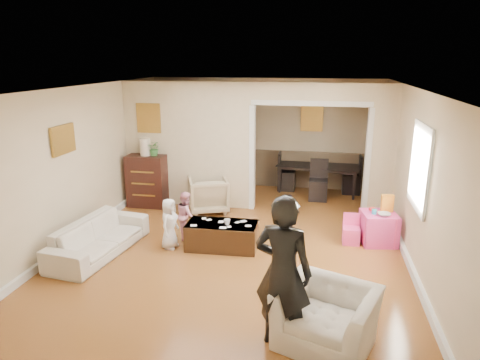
% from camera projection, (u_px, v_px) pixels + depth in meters
% --- Properties ---
extents(floor, '(7.00, 7.00, 0.00)m').
position_uv_depth(floor, '(238.00, 242.00, 7.42)').
color(floor, '#A9622B').
rests_on(floor, ground).
extents(partition_left, '(2.75, 0.18, 2.60)m').
position_uv_depth(partition_left, '(189.00, 145.00, 9.01)').
color(partition_left, beige).
rests_on(partition_left, ground).
extents(partition_right, '(0.55, 0.18, 2.60)m').
position_uv_depth(partition_right, '(381.00, 152.00, 8.34)').
color(partition_right, beige).
rests_on(partition_right, ground).
extents(partition_header, '(2.22, 0.18, 0.35)m').
position_uv_depth(partition_header, '(312.00, 92.00, 8.27)').
color(partition_header, beige).
rests_on(partition_header, partition_right).
extents(window_pane, '(0.03, 0.95, 1.10)m').
position_uv_depth(window_pane, '(421.00, 167.00, 6.14)').
color(window_pane, white).
rests_on(window_pane, ground).
extents(framed_art_partition, '(0.45, 0.03, 0.55)m').
position_uv_depth(framed_art_partition, '(149.00, 118.00, 8.91)').
color(framed_art_partition, brown).
rests_on(framed_art_partition, partition_left).
extents(framed_art_sofa_wall, '(0.03, 0.55, 0.40)m').
position_uv_depth(framed_art_sofa_wall, '(63.00, 140.00, 6.84)').
color(framed_art_sofa_wall, brown).
extents(framed_art_alcove, '(0.45, 0.03, 0.55)m').
position_uv_depth(framed_art_alcove, '(312.00, 118.00, 10.02)').
color(framed_art_alcove, brown).
extents(sofa, '(0.98, 1.97, 0.55)m').
position_uv_depth(sofa, '(99.00, 237.00, 6.92)').
color(sofa, beige).
rests_on(sofa, ground).
extents(armchair_back, '(1.00, 1.01, 0.72)m').
position_uv_depth(armchair_back, '(208.00, 194.00, 8.82)').
color(armchair_back, tan).
rests_on(armchair_back, ground).
extents(armchair_front, '(1.26, 1.19, 0.66)m').
position_uv_depth(armchair_front, '(327.00, 317.00, 4.70)').
color(armchair_front, beige).
rests_on(armchair_front, ground).
extents(dresser, '(0.80, 0.45, 1.10)m').
position_uv_depth(dresser, '(147.00, 181.00, 9.11)').
color(dresser, black).
rests_on(dresser, ground).
extents(table_lamp, '(0.22, 0.22, 0.36)m').
position_uv_depth(table_lamp, '(145.00, 147.00, 8.91)').
color(table_lamp, beige).
rests_on(table_lamp, dresser).
extents(potted_plant, '(0.28, 0.24, 0.31)m').
position_uv_depth(potted_plant, '(155.00, 148.00, 8.88)').
color(potted_plant, '#3C7935').
rests_on(potted_plant, dresser).
extents(coffee_table, '(1.18, 0.62, 0.43)m').
position_uv_depth(coffee_table, '(222.00, 236.00, 7.14)').
color(coffee_table, '#3A2312').
rests_on(coffee_table, ground).
extents(coffee_cup, '(0.11, 0.11, 0.10)m').
position_uv_depth(coffee_cup, '(227.00, 222.00, 7.00)').
color(coffee_cup, silver).
rests_on(coffee_cup, coffee_table).
extents(play_table, '(0.64, 0.64, 0.53)m').
position_uv_depth(play_table, '(378.00, 228.00, 7.32)').
color(play_table, '#DE3A8E').
rests_on(play_table, ground).
extents(cereal_box, '(0.21, 0.10, 0.30)m').
position_uv_depth(cereal_box, '(387.00, 203.00, 7.28)').
color(cereal_box, gold).
rests_on(cereal_box, play_table).
extents(cyan_cup, '(0.08, 0.08, 0.08)m').
position_uv_depth(cyan_cup, '(374.00, 212.00, 7.20)').
color(cyan_cup, '#25A9BC').
rests_on(cyan_cup, play_table).
extents(toy_block, '(0.10, 0.09, 0.05)m').
position_uv_depth(toy_block, '(372.00, 209.00, 7.37)').
color(toy_block, red).
rests_on(toy_block, play_table).
extents(play_bowl, '(0.24, 0.24, 0.05)m').
position_uv_depth(play_bowl, '(384.00, 214.00, 7.11)').
color(play_bowl, beige).
rests_on(play_bowl, play_table).
extents(dining_table, '(1.99, 1.29, 0.66)m').
position_uv_depth(dining_table, '(319.00, 178.00, 10.16)').
color(dining_table, black).
rests_on(dining_table, ground).
extents(adult_person, '(0.71, 0.55, 1.73)m').
position_uv_depth(adult_person, '(283.00, 272.00, 4.56)').
color(adult_person, black).
rests_on(adult_person, ground).
extents(child_kneel_a, '(0.33, 0.45, 0.85)m').
position_uv_depth(child_kneel_a, '(169.00, 224.00, 7.09)').
color(child_kneel_a, white).
rests_on(child_kneel_a, ground).
extents(child_kneel_b, '(0.45, 0.50, 0.84)m').
position_uv_depth(child_kneel_b, '(186.00, 215.00, 7.49)').
color(child_kneel_b, pink).
rests_on(child_kneel_b, ground).
extents(child_toddler, '(0.45, 0.43, 0.75)m').
position_uv_depth(child_toddler, '(289.00, 215.00, 7.62)').
color(child_toddler, black).
rests_on(child_toddler, ground).
extents(craft_papers, '(0.99, 0.45, 0.00)m').
position_uv_depth(craft_papers, '(223.00, 223.00, 7.07)').
color(craft_papers, white).
rests_on(craft_papers, coffee_table).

